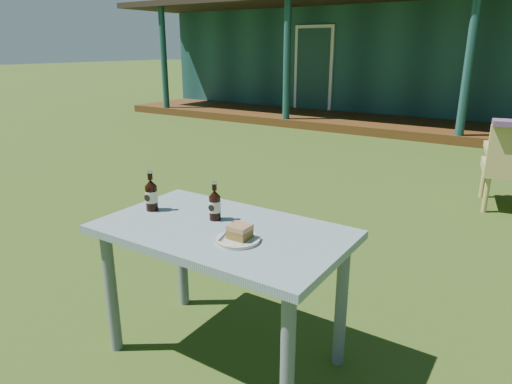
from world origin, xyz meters
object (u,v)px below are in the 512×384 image
Objects in this scene: cake_slice at (240,232)px; cafe_table at (222,247)px; cola_bottle_near at (215,205)px; cola_bottle_far at (151,195)px; plate at (238,239)px.

cafe_table is at bearing 154.00° from cake_slice.
cola_bottle_near is (-0.09, 0.07, 0.18)m from cafe_table.
cola_bottle_near is at bearing 11.10° from cola_bottle_far.
cola_bottle_far is (-0.62, 0.08, 0.04)m from cake_slice.
cake_slice is at bearing -30.19° from cola_bottle_near.
cola_bottle_far reaches higher than plate.
cola_bottle_near is at bearing 143.46° from cafe_table.
plate is at bearing -140.56° from cake_slice.
plate is at bearing -32.17° from cola_bottle_near.
cafe_table is 5.58× the size of cola_bottle_far.
cola_bottle_far is at bearing -168.90° from cola_bottle_near.
cola_bottle_far is at bearing -179.84° from cafe_table.
cafe_table is 0.50m from cola_bottle_far.
cake_slice is (0.01, 0.01, 0.04)m from plate.
plate is 2.22× the size of cake_slice.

